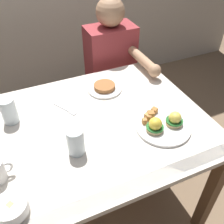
% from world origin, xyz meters
% --- Properties ---
extents(ground_plane, '(6.00, 6.00, 0.00)m').
position_xyz_m(ground_plane, '(0.00, 0.00, 0.00)').
color(ground_plane, '#7F664C').
extents(dining_table, '(1.20, 0.90, 0.74)m').
position_xyz_m(dining_table, '(0.00, 0.00, 0.63)').
color(dining_table, silver).
rests_on(dining_table, ground_plane).
extents(eggs_benedict_plate, '(0.27, 0.27, 0.09)m').
position_xyz_m(eggs_benedict_plate, '(0.33, -0.17, 0.76)').
color(eggs_benedict_plate, white).
rests_on(eggs_benedict_plate, dining_table).
extents(fruit_bowl, '(0.12, 0.12, 0.06)m').
position_xyz_m(fruit_bowl, '(-0.40, -0.32, 0.77)').
color(fruit_bowl, white).
rests_on(fruit_bowl, dining_table).
extents(fork, '(0.09, 0.14, 0.00)m').
position_xyz_m(fork, '(-0.06, 0.16, 0.74)').
color(fork, silver).
rests_on(fork, dining_table).
extents(water_glass_near, '(0.08, 0.08, 0.13)m').
position_xyz_m(water_glass_near, '(-0.34, 0.18, 0.80)').
color(water_glass_near, silver).
rests_on(water_glass_near, dining_table).
extents(water_glass_far, '(0.08, 0.08, 0.13)m').
position_xyz_m(water_glass_far, '(-0.10, -0.14, 0.80)').
color(water_glass_far, silver).
rests_on(water_glass_far, dining_table).
extents(side_plate, '(0.20, 0.20, 0.04)m').
position_xyz_m(side_plate, '(0.19, 0.25, 0.75)').
color(side_plate, white).
rests_on(side_plate, dining_table).
extents(diner_person, '(0.34, 0.54, 1.14)m').
position_xyz_m(diner_person, '(0.40, 0.60, 0.65)').
color(diner_person, '#33333D').
rests_on(diner_person, ground_plane).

